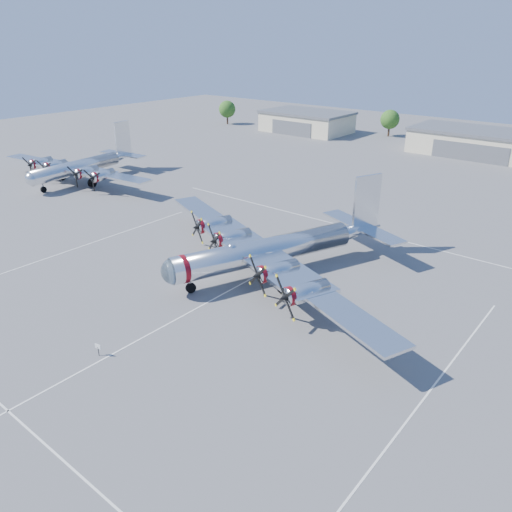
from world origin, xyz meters
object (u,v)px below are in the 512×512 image
Objects in this scene: hangar_center at (481,143)px; bomber_west at (84,181)px; info_placard at (98,348)px; main_bomber_b29 at (275,272)px; hangar_west at (307,122)px; tree_west at (390,119)px; tree_far_west at (227,109)px.

bomber_west is (-47.99, -66.46, -2.71)m from hangar_center.
info_placard is (-0.68, -96.05, -1.94)m from hangar_center.
bomber_west is (-48.96, 7.97, 0.00)m from main_bomber_b29.
hangar_west is 3.40× the size of tree_west.
tree_west is at bearing 162.18° from hangar_center.
bomber_west is 55.81m from info_placard.
hangar_west is at bearing 103.11° from info_placard.
hangar_center is 0.83× the size of bomber_west.
main_bomber_b29 is at bearing -58.30° from hangar_west.
hangar_west is 20.47× the size of info_placard.
hangar_west is at bearing -158.11° from tree_west.
tree_far_west is at bearing -170.99° from hangar_west.
tree_west is at bearing 66.34° from bomber_west.
tree_far_west is (-25.00, -3.96, 1.51)m from hangar_west.
info_placard is at bearing -72.43° from main_bomber_b29.
main_bomber_b29 is at bearing -15.75° from bomber_west.
main_bomber_b29 is (45.96, -74.44, -2.71)m from hangar_west.
tree_far_west is 0.16× the size of main_bomber_b29.
tree_far_west reaches higher than bomber_west.
info_placard is at bearing -38.52° from bomber_west.
tree_west is 6.01× the size of info_placard.
hangar_west is 66.59m from bomber_west.
hangar_west is at bearing 180.00° from hangar_center.
tree_far_west reaches higher than info_placard.
bomber_west is (22.01, -62.50, -4.22)m from tree_far_west.
bomber_west is at bearing -92.58° from hangar_west.
tree_west is (-25.00, 8.04, 1.51)m from hangar_center.
tree_far_west is 0.19× the size of bomber_west.
main_bomber_b29 is at bearing -72.52° from tree_west.
main_bomber_b29 is at bearing 74.00° from info_placard.
hangar_west is 0.65× the size of bomber_west.
hangar_center is (45.00, -0.00, -0.00)m from hangar_west.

